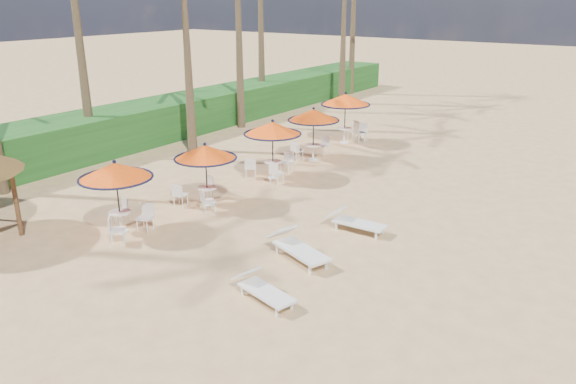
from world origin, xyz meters
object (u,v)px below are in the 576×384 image
Objects in this scene: station_0 at (117,180)px; station_2 at (272,135)px; station_3 at (312,121)px; lounger_far at (354,221)px; station_1 at (204,160)px; lounger_mid at (296,246)px; station_4 at (348,106)px; lounger_near at (261,288)px.

station_0 is 0.97× the size of station_2.
station_3 is at bearing 87.83° from station_0.
station_2 reaches higher than lounger_far.
station_0 is 3.22m from station_1.
lounger_mid is at bearing 16.35° from station_0.
station_3 is 0.94× the size of station_4.
station_3 is (0.38, 10.03, 0.03)m from station_0.
lounger_mid is (5.34, 1.57, -1.32)m from station_0.
lounger_far is (5.59, -9.43, -1.50)m from station_4.
lounger_mid is at bearing -18.37° from station_1.
station_2 is 1.05× the size of lounger_mid.
station_3 reaches higher than lounger_mid.
station_1 is 1.16× the size of lounger_far.
station_3 is at bearing -85.56° from station_4.
lounger_mid is at bearing -59.62° from station_3.
station_0 reaches higher than lounger_near.
station_3 is 3.57m from station_4.
lounger_far is at bearing 102.54° from lounger_mid.
lounger_far is at bearing -47.88° from station_3.
station_4 reaches higher than lounger_near.
station_2 is 6.02m from lounger_far.
station_1 reaches higher than lounger_mid.
station_2 is 9.47m from lounger_near.
station_3 is at bearing 130.13° from lounger_far.
station_1 reaches higher than lounger_far.
station_1 is at bearing -171.28° from lounger_far.
lounger_far reaches higher than lounger_near.
lounger_far is at bearing 10.71° from station_1.
lounger_near is at bearing -62.80° from station_3.
station_1 is 6.86m from station_3.
station_1 is 10.42m from station_4.
station_0 is 10.04m from station_3.
station_4 is at bearing 92.14° from station_1.
lounger_near is (5.37, -7.67, -1.42)m from station_2.
lounger_mid is 2.62m from lounger_far.
station_1 is 6.81m from lounger_near.
station_0 is 1.19× the size of lounger_far.
station_4 is at bearing 118.65° from lounger_far.
station_1 is at bearing 81.20° from station_0.
station_2 is at bearing 89.27° from station_1.
lounger_near is (5.53, -10.76, -1.40)m from station_3.
station_4 is at bearing 94.44° from station_3.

